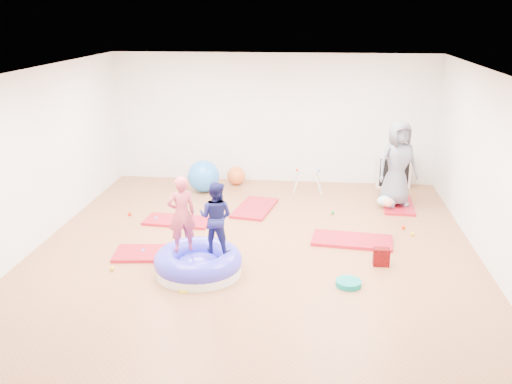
# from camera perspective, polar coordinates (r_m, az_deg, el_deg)

# --- Properties ---
(room) EXTENTS (7.01, 8.01, 2.81)m
(room) POSITION_cam_1_polar(r_m,az_deg,el_deg) (8.60, -0.21, 2.57)
(room) COLOR #996442
(room) RESTS_ON ground
(gym_mat_front_left) EXTENTS (1.32, 0.77, 0.05)m
(gym_mat_front_left) POSITION_cam_1_polar(r_m,az_deg,el_deg) (9.08, -10.01, -6.06)
(gym_mat_front_left) COLOR maroon
(gym_mat_front_left) RESTS_ON ground
(gym_mat_mid_left) EXTENTS (1.23, 0.71, 0.05)m
(gym_mat_mid_left) POSITION_cam_1_polar(r_m,az_deg,el_deg) (10.38, -7.84, -2.88)
(gym_mat_mid_left) COLOR maroon
(gym_mat_mid_left) RESTS_ON ground
(gym_mat_center_back) EXTENTS (0.84, 1.34, 0.05)m
(gym_mat_center_back) POSITION_cam_1_polar(r_m,az_deg,el_deg) (10.94, -0.11, -1.61)
(gym_mat_center_back) COLOR maroon
(gym_mat_center_back) RESTS_ON ground
(gym_mat_right) EXTENTS (1.37, 0.79, 0.05)m
(gym_mat_right) POSITION_cam_1_polar(r_m,az_deg,el_deg) (9.56, 9.58, -4.78)
(gym_mat_right) COLOR maroon
(gym_mat_right) RESTS_ON ground
(gym_mat_rear_right) EXTENTS (0.63, 1.18, 0.05)m
(gym_mat_rear_right) POSITION_cam_1_polar(r_m,az_deg,el_deg) (11.46, 14.00, -1.26)
(gym_mat_rear_right) COLOR maroon
(gym_mat_rear_right) RESTS_ON ground
(inflatable_cushion) EXTENTS (1.28, 1.28, 0.40)m
(inflatable_cushion) POSITION_cam_1_polar(r_m,az_deg,el_deg) (8.35, -5.79, -7.08)
(inflatable_cushion) COLOR white
(inflatable_cushion) RESTS_ON ground
(child_pink) EXTENTS (0.48, 0.42, 1.12)m
(child_pink) POSITION_cam_1_polar(r_m,az_deg,el_deg) (8.17, -7.47, -1.87)
(child_pink) COLOR #C94251
(child_pink) RESTS_ON inflatable_cushion
(child_navy) EXTENTS (0.59, 0.50, 1.05)m
(child_navy) POSITION_cam_1_polar(r_m,az_deg,el_deg) (8.10, -4.05, -2.19)
(child_navy) COLOR #171852
(child_navy) RESTS_ON inflatable_cushion
(adult_caregiver) EXTENTS (0.93, 0.77, 1.64)m
(adult_caregiver) POSITION_cam_1_polar(r_m,az_deg,el_deg) (11.17, 13.99, 2.77)
(adult_caregiver) COLOR slate
(adult_caregiver) RESTS_ON gym_mat_rear_right
(infant) EXTENTS (0.38, 0.39, 0.22)m
(infant) POSITION_cam_1_polar(r_m,az_deg,el_deg) (11.18, 12.98, -0.91)
(infant) COLOR #BDE2F6
(infant) RESTS_ON gym_mat_rear_right
(ball_pit_balls) EXTENTS (5.14, 2.84, 0.07)m
(ball_pit_balls) POSITION_cam_1_polar(r_m,az_deg,el_deg) (9.82, -2.88, -3.87)
(ball_pit_balls) COLOR red
(ball_pit_balls) RESTS_ON ground
(exercise_ball_blue) EXTENTS (0.67, 0.67, 0.67)m
(exercise_ball_blue) POSITION_cam_1_polar(r_m,az_deg,el_deg) (11.97, -5.26, 1.59)
(exercise_ball_blue) COLOR blue
(exercise_ball_blue) RESTS_ON ground
(exercise_ball_orange) EXTENTS (0.41, 0.41, 0.41)m
(exercise_ball_orange) POSITION_cam_1_polar(r_m,az_deg,el_deg) (12.45, -1.99, 1.65)
(exercise_ball_orange) COLOR orange
(exercise_ball_orange) RESTS_ON ground
(infant_play_gym) EXTENTS (0.61, 0.58, 0.47)m
(infant_play_gym) POSITION_cam_1_polar(r_m,az_deg,el_deg) (11.99, 5.20, 1.51)
(infant_play_gym) COLOR silver
(infant_play_gym) RESTS_ON ground
(cube_shelf) EXTENTS (0.71, 0.35, 0.71)m
(cube_shelf) POSITION_cam_1_polar(r_m,az_deg,el_deg) (12.60, 13.57, 2.07)
(cube_shelf) COLOR silver
(cube_shelf) RESTS_ON ground
(balance_disc) EXTENTS (0.36, 0.36, 0.08)m
(balance_disc) POSITION_cam_1_polar(r_m,az_deg,el_deg) (8.09, 9.24, -9.00)
(balance_disc) COLOR #077E74
(balance_disc) RESTS_ON ground
(backpack) EXTENTS (0.24, 0.15, 0.27)m
(backpack) POSITION_cam_1_polar(r_m,az_deg,el_deg) (8.75, 12.42, -6.37)
(backpack) COLOR #940206
(backpack) RESTS_ON ground
(yellow_toy) EXTENTS (0.18, 0.18, 0.03)m
(yellow_toy) POSITION_cam_1_polar(r_m,az_deg,el_deg) (7.93, -7.18, -9.68)
(yellow_toy) COLOR yellow
(yellow_toy) RESTS_ON ground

